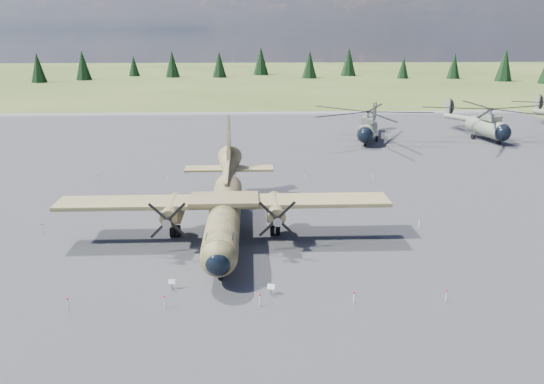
{
  "coord_description": "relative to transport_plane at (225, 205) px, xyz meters",
  "views": [
    {
      "loc": [
        1.43,
        -43.6,
        16.82
      ],
      "look_at": [
        3.45,
        2.0,
        2.84
      ],
      "focal_mm": 35.0,
      "sensor_mm": 36.0,
      "label": 1
    }
  ],
  "objects": [
    {
      "name": "barrier_fence",
      "position": [
        0.21,
        0.79,
        -2.09
      ],
      "size": [
        33.12,
        29.62,
        0.85
      ],
      "color": "white",
      "rests_on": "ground"
    },
    {
      "name": "info_placard_right",
      "position": [
        3.43,
        -11.21,
        -2.06
      ],
      "size": [
        0.55,
        0.35,
        0.8
      ],
      "rotation": [
        0.0,
        0.0,
        -0.28
      ],
      "color": "gray",
      "rests_on": "ground"
    },
    {
      "name": "transport_plane",
      "position": [
        0.0,
        0.0,
        0.0
      ],
      "size": [
        27.3,
        24.87,
        9.04
      ],
      "rotation": [
        0.0,
        0.0,
        -0.0
      ],
      "color": "#3F4324",
      "rests_on": "ground"
    },
    {
      "name": "helicopter_near",
      "position": [
        20.54,
        37.94,
        0.95
      ],
      "size": [
        24.62,
        24.99,
        5.0
      ],
      "rotation": [
        0.0,
        0.0,
        -0.3
      ],
      "color": "slate",
      "rests_on": "ground"
    },
    {
      "name": "info_placard_left",
      "position": [
        -3.22,
        -10.11,
        -2.1
      ],
      "size": [
        0.49,
        0.22,
        0.75
      ],
      "rotation": [
        0.0,
        0.0,
        -0.04
      ],
      "color": "gray",
      "rests_on": "ground"
    },
    {
      "name": "ground",
      "position": [
        0.67,
        0.87,
        -2.6
      ],
      "size": [
        500.0,
        500.0,
        0.0
      ],
      "primitive_type": "plane",
      "color": "#5A662D",
      "rests_on": "ground"
    },
    {
      "name": "treeline",
      "position": [
        4.38,
        7.01,
        2.23
      ],
      "size": [
        337.86,
        341.78,
        10.85
      ],
      "color": "black",
      "rests_on": "ground"
    },
    {
      "name": "apron",
      "position": [
        0.67,
        10.87,
        -2.6
      ],
      "size": [
        120.0,
        120.0,
        0.04
      ],
      "primitive_type": "cube",
      "color": "slate",
      "rests_on": "ground"
    },
    {
      "name": "helicopter_mid",
      "position": [
        39.68,
        38.57,
        1.1
      ],
      "size": [
        23.74,
        25.7,
        5.22
      ],
      "rotation": [
        0.0,
        0.0,
        0.17
      ],
      "color": "slate",
      "rests_on": "ground"
    }
  ]
}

